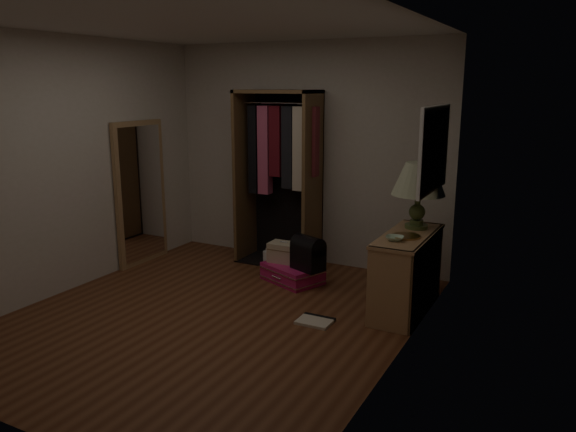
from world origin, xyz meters
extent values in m
plane|color=#562C18|center=(0.00, 0.00, 0.00)|extent=(4.00, 4.00, 0.00)
cube|color=beige|center=(0.00, 2.00, 1.30)|extent=(3.50, 0.02, 2.60)
cube|color=beige|center=(0.00, -2.00, 1.30)|extent=(3.50, 0.02, 2.60)
cube|color=beige|center=(1.75, 0.00, 1.30)|extent=(0.02, 4.00, 2.60)
cube|color=beige|center=(-1.75, 0.00, 1.30)|extent=(0.02, 4.00, 2.60)
cube|color=silver|center=(0.00, 0.00, 2.60)|extent=(3.50, 4.00, 0.01)
cube|color=white|center=(1.73, 1.00, 1.55)|extent=(0.03, 0.96, 0.76)
cube|color=black|center=(1.73, 1.00, 1.55)|extent=(0.03, 0.90, 0.70)
cube|color=silver|center=(1.71, 1.00, 1.24)|extent=(0.01, 0.88, 0.02)
cube|color=silver|center=(1.71, 1.00, 1.32)|extent=(0.01, 0.88, 0.02)
cube|color=silver|center=(1.71, 1.00, 1.39)|extent=(0.01, 0.88, 0.02)
cube|color=silver|center=(1.71, 1.00, 1.47)|extent=(0.01, 0.88, 0.02)
cube|color=silver|center=(1.71, 1.00, 1.55)|extent=(0.01, 0.88, 0.02)
cube|color=silver|center=(1.71, 1.00, 1.63)|extent=(0.01, 0.88, 0.02)
cube|color=silver|center=(1.71, 1.00, 1.71)|extent=(0.01, 0.88, 0.02)
cube|color=silver|center=(1.71, 1.00, 1.78)|extent=(0.01, 0.88, 0.02)
cube|color=silver|center=(1.71, 1.00, 1.86)|extent=(0.01, 0.88, 0.02)
cube|color=#A77A51|center=(1.54, 0.46, 0.38)|extent=(0.40, 0.03, 0.75)
cube|color=#A77A51|center=(1.54, 1.54, 0.38)|extent=(0.40, 0.03, 0.75)
cube|color=#A77A51|center=(1.54, 1.00, 0.06)|extent=(0.40, 1.04, 0.03)
cube|color=#A77A51|center=(1.54, 1.00, 0.57)|extent=(0.40, 1.04, 0.03)
cube|color=#A77A51|center=(1.54, 1.00, 0.73)|extent=(0.42, 1.12, 0.03)
cube|color=brown|center=(1.73, 1.00, 0.38)|extent=(0.02, 1.10, 0.75)
cube|color=#A77A51|center=(1.53, 1.33, 0.65)|extent=(0.36, 0.38, 0.13)
cube|color=gray|center=(1.45, 0.53, 0.20)|extent=(0.17, 0.04, 0.25)
cube|color=#4C3833|center=(1.48, 0.58, 0.21)|extent=(0.21, 0.05, 0.27)
cube|color=#B7AD99|center=(1.46, 0.64, 0.19)|extent=(0.17, 0.03, 0.22)
cube|color=brown|center=(1.48, 0.68, 0.19)|extent=(0.21, 0.04, 0.24)
cube|color=#3F4C59|center=(1.45, 0.74, 0.23)|extent=(0.16, 0.05, 0.30)
cube|color=gray|center=(1.48, 0.78, 0.20)|extent=(0.21, 0.03, 0.25)
cube|color=#59594C|center=(1.46, 0.83, 0.21)|extent=(0.18, 0.04, 0.28)
cube|color=#B2724C|center=(1.48, 0.88, 0.19)|extent=(0.21, 0.04, 0.23)
cube|color=beige|center=(1.46, 0.93, 0.22)|extent=(0.17, 0.04, 0.29)
cube|color=#332D38|center=(1.45, 0.99, 0.20)|extent=(0.16, 0.03, 0.24)
cube|color=gray|center=(1.48, 1.03, 0.21)|extent=(0.22, 0.03, 0.27)
cube|color=#4C3833|center=(1.45, 1.07, 0.19)|extent=(0.17, 0.03, 0.24)
cube|color=#B7AD99|center=(1.48, 1.11, 0.19)|extent=(0.22, 0.04, 0.24)
cube|color=brown|center=(1.46, 1.17, 0.23)|extent=(0.18, 0.04, 0.31)
cube|color=#3F4C59|center=(1.46, 1.22, 0.22)|extent=(0.19, 0.03, 0.30)
cube|color=gray|center=(1.47, 1.26, 0.21)|extent=(0.20, 0.03, 0.27)
cube|color=#59594C|center=(1.48, 1.31, 0.23)|extent=(0.22, 0.05, 0.31)
cube|color=#B2724C|center=(1.45, 1.37, 0.20)|extent=(0.16, 0.04, 0.26)
cube|color=beige|center=(1.48, 1.42, 0.22)|extent=(0.22, 0.04, 0.30)
cube|color=brown|center=(-0.70, 1.74, 1.02)|extent=(0.04, 0.50, 2.05)
cube|color=brown|center=(0.20, 1.74, 1.02)|extent=(0.04, 0.50, 2.05)
cube|color=brown|center=(-0.25, 1.74, 2.03)|extent=(0.95, 0.50, 0.04)
cube|color=black|center=(-0.25, 1.98, 1.02)|extent=(0.95, 0.02, 2.05)
cube|color=black|center=(-0.25, 1.74, 0.01)|extent=(0.95, 0.50, 0.02)
cylinder|color=silver|center=(-0.25, 1.74, 1.90)|extent=(0.87, 0.02, 0.02)
cube|color=black|center=(-0.55, 1.72, 1.35)|extent=(0.11, 0.13, 1.03)
cube|color=#BF4C72|center=(-0.41, 1.72, 1.35)|extent=(0.14, 0.13, 1.03)
cube|color=#590F19|center=(-0.25, 1.72, 1.47)|extent=(0.14, 0.13, 0.81)
cube|color=black|center=(-0.10, 1.72, 1.40)|extent=(0.13, 0.12, 0.94)
cube|color=beige|center=(0.07, 1.72, 1.40)|extent=(0.15, 0.16, 0.95)
cube|color=maroon|center=(0.22, 1.72, 1.48)|extent=(0.10, 0.11, 0.78)
cube|color=#9C764B|center=(-1.71, 1.00, 0.85)|extent=(0.05, 0.80, 1.70)
cube|color=silver|center=(-1.68, 1.00, 0.85)|extent=(0.01, 0.68, 1.58)
cube|color=#C1175E|center=(0.22, 1.21, 0.10)|extent=(0.73, 0.63, 0.19)
cube|color=silver|center=(0.22, 1.21, 0.04)|extent=(0.75, 0.65, 0.01)
cube|color=silver|center=(0.22, 1.21, 0.15)|extent=(0.75, 0.65, 0.01)
cylinder|color=silver|center=(0.14, 1.00, 0.10)|extent=(0.14, 0.07, 0.02)
cube|color=#B9AD8D|center=(0.08, 1.26, 0.30)|extent=(0.32, 0.23, 0.22)
cube|color=brown|center=(0.08, 1.26, 0.34)|extent=(0.33, 0.23, 0.01)
cylinder|color=silver|center=(0.08, 1.26, 0.42)|extent=(0.09, 0.02, 0.01)
cube|color=black|center=(0.43, 1.15, 0.32)|extent=(0.39, 0.33, 0.26)
cylinder|color=black|center=(0.43, 1.15, 0.45)|extent=(0.39, 0.33, 0.22)
cylinder|color=#405227|center=(1.54, 1.26, 0.77)|extent=(0.28, 0.28, 0.04)
cylinder|color=#405227|center=(1.54, 1.26, 0.81)|extent=(0.16, 0.16, 0.05)
sphere|color=#405227|center=(1.54, 1.26, 0.91)|extent=(0.20, 0.20, 0.16)
cylinder|color=#405227|center=(1.54, 1.26, 1.03)|extent=(0.07, 0.07, 0.09)
cone|color=beige|center=(1.54, 1.26, 1.23)|extent=(0.66, 0.66, 0.31)
cone|color=white|center=(1.54, 1.26, 1.23)|extent=(0.59, 0.59, 0.29)
cylinder|color=#A4783F|center=(1.54, 0.90, 0.76)|extent=(0.31, 0.31, 0.02)
imported|color=#B4D8B8|center=(1.49, 0.73, 0.77)|extent=(0.18, 0.18, 0.04)
cylinder|color=white|center=(-0.32, 1.60, 0.08)|extent=(0.15, 0.15, 0.16)
cylinder|color=white|center=(-0.32, 1.60, 0.18)|extent=(0.06, 0.06, 0.04)
cube|color=beige|center=(0.90, 0.33, 0.01)|extent=(0.31, 0.25, 0.03)
cube|color=black|center=(0.90, 0.43, 0.01)|extent=(0.31, 0.04, 0.03)
camera|label=1|loc=(2.89, -3.98, 2.11)|focal=35.00mm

